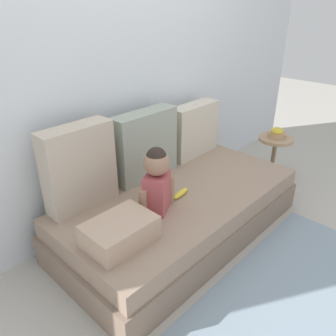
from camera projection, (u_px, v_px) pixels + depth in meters
ground_plane at (180, 231)px, 2.63m from camera, size 12.00×12.00×0.00m
back_wall at (122, 65)px, 2.46m from camera, size 5.10×0.10×2.40m
couch at (181, 213)px, 2.55m from camera, size 1.90×0.95×0.36m
throw_pillow_left at (79, 168)px, 2.19m from camera, size 0.49×0.16×0.57m
throw_pillow_center at (145, 145)px, 2.58m from camera, size 0.55×0.16×0.53m
throw_pillow_right at (194, 130)px, 2.98m from camera, size 0.51×0.16×0.46m
toddler at (157, 179)px, 2.16m from camera, size 0.31×0.22×0.46m
banana at (181, 193)px, 2.41m from camera, size 0.17×0.07×0.04m
folded_blanket at (120, 232)px, 1.93m from camera, size 0.40×0.28×0.15m
side_table at (275, 148)px, 3.23m from camera, size 0.33×0.33×0.46m
fruit_bowl at (277, 133)px, 3.16m from camera, size 0.17×0.17×0.10m
floor_rug at (309, 304)px, 2.00m from camera, size 1.71×1.00×0.01m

